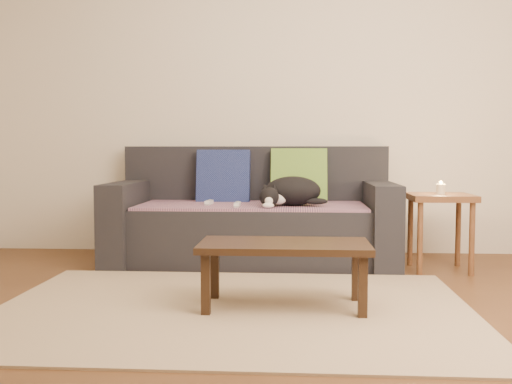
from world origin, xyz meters
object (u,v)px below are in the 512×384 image
sofa (253,220)px  wii_remote_b (209,202)px  cat (291,192)px  side_table (440,208)px  wii_remote_a (237,204)px  coffee_table (284,251)px

sofa → wii_remote_b: 0.37m
cat → side_table: size_ratio=0.92×
sofa → cat: sofa is taller
sofa → wii_remote_b: size_ratio=14.00×
cat → wii_remote_a: bearing=-173.4°
wii_remote_b → coffee_table: bearing=-150.8°
coffee_table → sofa: bearing=101.0°
sofa → side_table: sofa is taller
wii_remote_b → side_table: size_ratio=0.28×
sofa → coffee_table: bearing=-79.0°
wii_remote_b → side_table: 1.65m
cat → sofa: bearing=139.2°
wii_remote_a → side_table: side_table is taller
wii_remote_b → side_table: (1.65, -0.13, -0.01)m
sofa → wii_remote_b: (-0.31, -0.14, 0.15)m
side_table → coffee_table: side_table is taller
side_table → coffee_table: (-1.06, -1.11, -0.13)m
wii_remote_a → side_table: (1.42, 0.01, -0.01)m
sofa → wii_remote_b: sofa is taller
cat → coffee_table: bearing=-97.1°
sofa → side_table: (1.33, -0.27, 0.13)m
wii_remote_a → side_table: bearing=-89.1°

